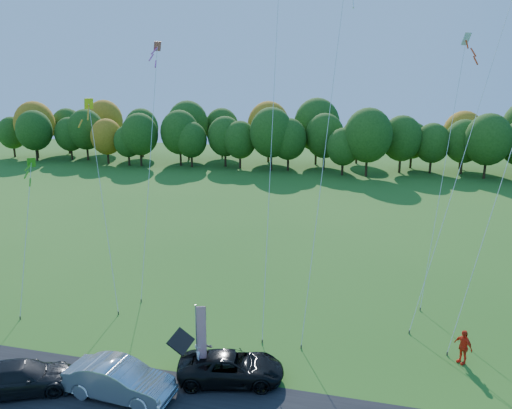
% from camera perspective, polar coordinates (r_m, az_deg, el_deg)
% --- Properties ---
extents(ground, '(160.00, 160.00, 0.00)m').
position_cam_1_polar(ground, '(26.53, -3.35, -18.08)').
color(ground, '#255A17').
extents(tree_line, '(116.00, 12.00, 10.00)m').
position_cam_1_polar(tree_line, '(77.90, 8.90, 3.75)').
color(tree_line, '#1E4711').
rests_on(tree_line, ground).
extents(black_suv, '(5.48, 3.44, 1.41)m').
position_cam_1_polar(black_suv, '(25.20, -2.87, -18.09)').
color(black_suv, black).
rests_on(black_suv, ground).
extents(silver_sedan, '(5.20, 2.11, 1.68)m').
position_cam_1_polar(silver_sedan, '(24.88, -15.35, -18.76)').
color(silver_sedan, '#B9BABE').
rests_on(silver_sedan, ground).
extents(dark_truck_a, '(5.36, 4.00, 1.45)m').
position_cam_1_polar(dark_truck_a, '(26.78, -25.29, -17.44)').
color(dark_truck_a, black).
rests_on(dark_truck_a, ground).
extents(person_tailgate_a, '(0.46, 0.65, 1.70)m').
position_cam_1_polar(person_tailgate_a, '(25.64, -6.48, -17.18)').
color(person_tailgate_a, white).
rests_on(person_tailgate_a, ground).
extents(person_tailgate_b, '(1.08, 1.08, 1.77)m').
position_cam_1_polar(person_tailgate_b, '(26.29, -5.89, -16.20)').
color(person_tailgate_b, gray).
rests_on(person_tailgate_b, ground).
extents(person_east, '(1.06, 1.09, 1.83)m').
position_cam_1_polar(person_east, '(28.41, 22.58, -14.77)').
color(person_east, red).
rests_on(person_east, ground).
extents(feather_flag, '(0.49, 0.20, 3.81)m').
position_cam_1_polar(feather_flag, '(24.79, -6.39, -14.42)').
color(feather_flag, '#999999').
rests_on(feather_flag, ground).
extents(kite_delta_blue, '(3.03, 10.80, 25.55)m').
position_cam_1_polar(kite_delta_blue, '(29.88, 1.99, 12.16)').
color(kite_delta_blue, '#4C3F33').
rests_on(kite_delta_blue, ground).
extents(kite_parafoil_orange, '(8.72, 12.40, 26.70)m').
position_cam_1_polar(kite_parafoil_orange, '(33.50, 24.47, 11.32)').
color(kite_parafoil_orange, '#4C3F33').
rests_on(kite_parafoil_orange, ground).
extents(kite_delta_red, '(2.41, 10.31, 22.88)m').
position_cam_1_polar(kite_delta_red, '(29.24, 8.27, 9.28)').
color(kite_delta_red, '#4C3F33').
rests_on(kite_delta_red, ground).
extents(kite_parafoil_rainbow, '(6.53, 6.65, 19.74)m').
position_cam_1_polar(kite_parafoil_rainbow, '(29.28, 26.75, 4.02)').
color(kite_parafoil_rainbow, '#4C3F33').
rests_on(kite_parafoil_rainbow, ground).
extents(kite_diamond_yellow, '(4.94, 6.03, 13.19)m').
position_cam_1_polar(kite_diamond_yellow, '(33.72, -17.12, 0.22)').
color(kite_diamond_yellow, '#4C3F33').
rests_on(kite_diamond_yellow, ground).
extents(kite_diamond_green, '(1.41, 4.15, 9.61)m').
position_cam_1_polar(kite_diamond_green, '(33.96, -24.82, -3.20)').
color(kite_diamond_green, '#4C3F33').
rests_on(kite_diamond_green, ground).
extents(kite_diamond_white, '(2.72, 7.38, 17.44)m').
position_cam_1_polar(kite_diamond_white, '(34.35, 20.70, 3.84)').
color(kite_diamond_white, '#4C3F33').
rests_on(kite_diamond_white, ground).
extents(kite_diamond_pink, '(1.59, 7.04, 16.92)m').
position_cam_1_polar(kite_diamond_pink, '(34.40, -12.06, 4.23)').
color(kite_diamond_pink, '#4C3F33').
rests_on(kite_diamond_pink, ground).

